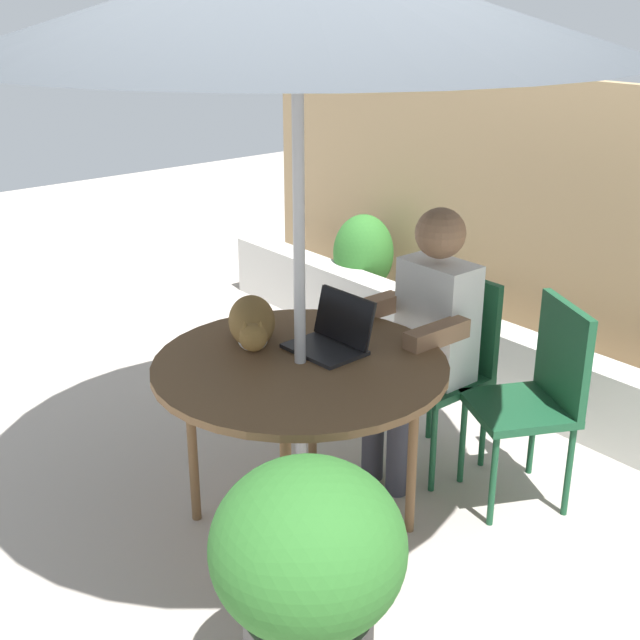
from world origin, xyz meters
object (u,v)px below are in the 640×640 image
Objects in this scene: patio_table at (300,374)px; potted_plant_near_fence at (363,260)px; chair_occupied at (448,356)px; laptop at (335,333)px; chair_empty at (539,387)px; person_seated at (426,330)px; cat at (252,323)px; potted_plant_by_chair at (308,575)px.

patio_table is 1.61× the size of potted_plant_near_fence.
chair_occupied is at bearing -30.52° from potted_plant_near_fence.
laptop reaches higher than potted_plant_near_fence.
patio_table is 1.04m from chair_empty.
laptop reaches higher than chair_occupied.
chair_occupied is 0.73m from laptop.
person_seated reaches higher than chair_occupied.
chair_empty is (0.47, 0.05, 0.00)m from chair_occupied.
chair_occupied is at bearing -173.82° from chair_empty.
person_seated is 1.72× the size of potted_plant_near_fence.
patio_table is at bearing -117.24° from chair_empty.
laptop is (-0.02, -0.51, 0.11)m from person_seated.
person_seated reaches higher than cat.
person_seated is at bearing -34.50° from potted_plant_near_fence.
potted_plant_by_chair is (2.37, -2.39, 0.08)m from potted_plant_near_fence.
cat is 0.64× the size of potted_plant_by_chair.
person_seated is (0.00, 0.70, 0.00)m from patio_table.
laptop is at bearing -45.48° from potted_plant_near_fence.
chair_occupied is 0.47m from chair_empty.
chair_empty reaches higher than potted_plant_by_chair.
patio_table is at bearing 5.64° from cat.
potted_plant_by_chair is at bearing -59.37° from person_seated.
chair_empty is at bearing 100.88° from potted_plant_by_chair.
person_seated reaches higher than chair_empty.
patio_table is at bearing -90.00° from person_seated.
person_seated is at bearing -156.05° from chair_empty.
chair_empty is at bearing 6.18° from chair_occupied.
potted_plant_by_chair reaches higher than potted_plant_near_fence.
person_seated is 1.46× the size of potted_plant_by_chair.
patio_table is at bearing -48.32° from potted_plant_near_fence.
potted_plant_by_chair is at bearing -62.21° from chair_occupied.
patio_table is 0.93× the size of person_seated.
chair_empty is 0.54m from person_seated.
chair_empty reaches higher than patio_table.
chair_occupied is 1.06× the size of potted_plant_by_chair.
chair_empty reaches higher than potted_plant_near_fence.
cat is at bearing -174.36° from patio_table.
cat is (-0.28, -0.03, 0.14)m from patio_table.
patio_table is 0.23m from laptop.
potted_plant_near_fence is at bearing 149.48° from chair_occupied.
laptop is at bearing -91.83° from chair_occupied.
chair_occupied is at bearing 90.00° from person_seated.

